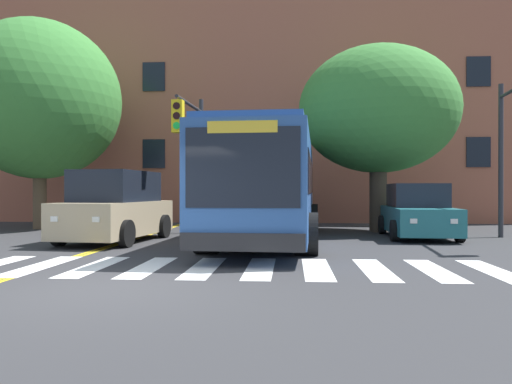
# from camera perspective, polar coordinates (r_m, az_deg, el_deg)

# --- Properties ---
(ground_plane) EXTENTS (120.00, 120.00, 0.00)m
(ground_plane) POSITION_cam_1_polar(r_m,az_deg,el_deg) (8.44, -16.43, -10.46)
(ground_plane) COLOR #303033
(crosswalk) EXTENTS (15.24, 2.87, 0.01)m
(crosswalk) POSITION_cam_1_polar(r_m,az_deg,el_deg) (10.62, -15.09, -8.23)
(crosswalk) COLOR white
(crosswalk) RESTS_ON ground
(lane_line_yellow_inner) EXTENTS (0.12, 36.00, 0.01)m
(lane_line_yellow_inner) POSITION_cam_1_polar(r_m,az_deg,el_deg) (24.52, -8.05, -3.46)
(lane_line_yellow_inner) COLOR gold
(lane_line_yellow_inner) RESTS_ON ground
(lane_line_yellow_outer) EXTENTS (0.12, 36.00, 0.01)m
(lane_line_yellow_outer) POSITION_cam_1_polar(r_m,az_deg,el_deg) (24.48, -7.69, -3.47)
(lane_line_yellow_outer) COLOR gold
(lane_line_yellow_outer) RESTS_ON ground
(city_bus) EXTENTS (3.43, 12.12, 3.19)m
(city_bus) POSITION_cam_1_polar(r_m,az_deg,el_deg) (15.77, 1.66, 0.75)
(city_bus) COLOR #2D5699
(city_bus) RESTS_ON ground
(car_tan_near_lane) EXTENTS (2.60, 4.82, 2.15)m
(car_tan_near_lane) POSITION_cam_1_polar(r_m,az_deg,el_deg) (15.79, -15.69, -1.78)
(car_tan_near_lane) COLOR tan
(car_tan_near_lane) RESTS_ON ground
(car_teal_far_lane) EXTENTS (2.27, 4.42, 1.78)m
(car_teal_far_lane) POSITION_cam_1_polar(r_m,az_deg,el_deg) (17.32, 17.97, -2.32)
(car_teal_far_lane) COLOR #236B70
(car_teal_far_lane) RESTS_ON ground
(car_navy_behind_bus) EXTENTS (2.70, 5.32, 2.33)m
(car_navy_behind_bus) POSITION_cam_1_polar(r_m,az_deg,el_deg) (24.65, -0.09, -0.89)
(car_navy_behind_bus) COLOR navy
(car_navy_behind_bus) RESTS_ON ground
(traffic_light_overhead) EXTENTS (0.44, 3.22, 4.89)m
(traffic_light_overhead) POSITION_cam_1_polar(r_m,az_deg,el_deg) (17.14, -7.37, 5.87)
(traffic_light_overhead) COLOR #28282D
(traffic_light_overhead) RESTS_ON ground
(street_tree_curbside_large) EXTENTS (6.55, 5.88, 7.03)m
(street_tree_curbside_large) POSITION_cam_1_polar(r_m,az_deg,el_deg) (19.59, 13.79, 9.11)
(street_tree_curbside_large) COLOR #4C3D2D
(street_tree_curbside_large) RESTS_ON ground
(street_tree_curbside_small) EXTENTS (8.11, 8.26, 8.43)m
(street_tree_curbside_small) POSITION_cam_1_polar(r_m,az_deg,el_deg) (22.30, -23.49, 9.61)
(street_tree_curbside_small) COLOR brown
(street_tree_curbside_small) RESTS_ON ground
(building_facade) EXTENTS (38.42, 8.12, 13.39)m
(building_facade) POSITION_cam_1_polar(r_m,az_deg,el_deg) (29.09, -9.45, 10.35)
(building_facade) COLOR #9E5642
(building_facade) RESTS_ON ground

